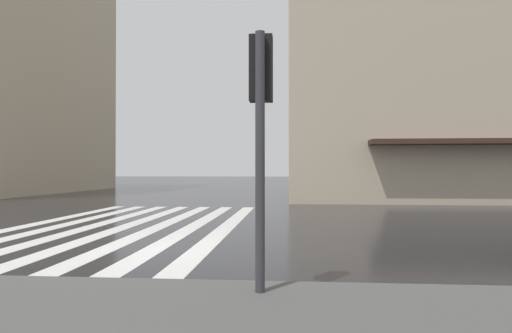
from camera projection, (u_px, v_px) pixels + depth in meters
name	position (u px, v px, depth m)	size (l,w,h in m)	color
ground_plane	(156.00, 249.00, 9.15)	(220.00, 220.00, 0.00)	black
zebra_crossing	(131.00, 225.00, 13.30)	(13.00, 6.50, 0.01)	silver
traffic_signal_post	(261.00, 105.00, 5.55)	(0.44, 0.30, 3.25)	#333338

